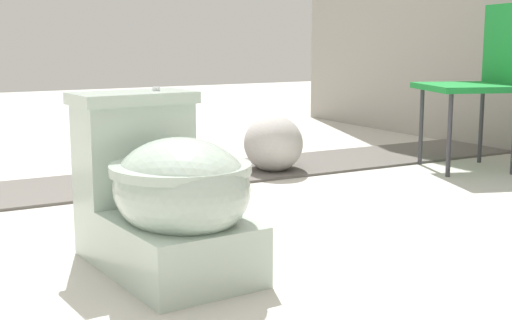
{
  "coord_description": "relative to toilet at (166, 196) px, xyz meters",
  "views": [
    {
      "loc": [
        1.97,
        -0.72,
        0.67
      ],
      "look_at": [
        0.1,
        0.33,
        0.3
      ],
      "focal_mm": 50.0,
      "sensor_mm": 36.0,
      "label": 1
    }
  ],
  "objects": [
    {
      "name": "toilet",
      "position": [
        0.0,
        0.0,
        0.0
      ],
      "size": [
        0.66,
        0.42,
        0.52
      ],
      "rotation": [
        0.0,
        0.0,
        0.07
      ],
      "color": "#B2C6B7",
      "rests_on": "ground"
    },
    {
      "name": "boulder_near",
      "position": [
        -1.17,
        1.06,
        -0.08
      ],
      "size": [
        0.47,
        0.43,
        0.28
      ],
      "primitive_type": "ellipsoid",
      "rotation": [
        0.0,
        0.0,
        2.72
      ],
      "color": "#B7B2AD",
      "rests_on": "ground"
    },
    {
      "name": "ground_plane",
      "position": [
        -0.1,
        -0.03,
        -0.22
      ],
      "size": [
        14.0,
        14.0,
        0.0
      ],
      "primitive_type": "plane",
      "color": "beige"
    },
    {
      "name": "folding_chair_left",
      "position": [
        -0.7,
        2.03,
        0.29
      ],
      "size": [
        0.56,
        0.56,
        0.83
      ],
      "rotation": [
        0.0,
        0.0,
        -1.91
      ],
      "color": "#1E8C38",
      "rests_on": "ground"
    },
    {
      "name": "gravel_strip",
      "position": [
        -1.24,
        0.47,
        -0.21
      ],
      "size": [
        0.56,
        8.0,
        0.01
      ],
      "primitive_type": "cube",
      "color": "#605B56",
      "rests_on": "ground"
    }
  ]
}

